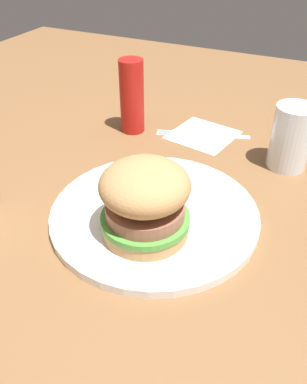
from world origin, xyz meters
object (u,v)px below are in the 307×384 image
Objects in this scene: fries_pile at (133,177)px; ketchup_bottle at (132,97)px; plate at (154,213)px; napkin at (203,135)px; sandwich at (145,200)px; fork at (202,133)px; drink_glass at (290,141)px.

fries_pile is 0.19m from ketchup_bottle.
fries_pile reaches higher than plate.
ketchup_bottle reaches higher than napkin.
fries_pile is (-0.07, 0.10, -0.05)m from sandwich.
ketchup_bottle is at bearing -163.80° from fork.
sandwich is 1.23× the size of fries_pile.
drink_glass is at bearing -14.61° from fork.
fries_pile is 0.20m from fork.
fork is (-0.02, 0.25, -0.00)m from plate.
napkin is 0.00m from fork.
drink_glass is (0.16, -0.04, 0.05)m from napkin.
plate is 0.26m from fork.
fork is at bearing -162.44° from napkin.
ketchup_bottle reaches higher than drink_glass.
ketchup_bottle is (-0.13, -0.04, 0.07)m from napkin.
fries_pile is 0.53× the size of fork.
plate reaches higher than napkin.
fries_pile is at bearing -141.29° from drink_glass.
fork is (-0.03, 0.30, -0.06)m from sandwich.
plate is 2.11× the size of ketchup_bottle.
sandwich reaches higher than fork.
sandwich reaches higher than napkin.
drink_glass is at bearing 38.71° from fries_pile.
plate is 2.73× the size of drink_glass.
plate is at bearing -85.73° from napkin.
sandwich reaches higher than plate.
napkin is 1.06× the size of drink_glass.
fork is at bearing 16.20° from ketchup_bottle.
fries_pile is 0.82× the size of napkin.
sandwich is at bearing -54.86° from fries_pile.
napkin is 0.15m from ketchup_bottle.
drink_glass is (0.14, 0.21, 0.04)m from plate.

